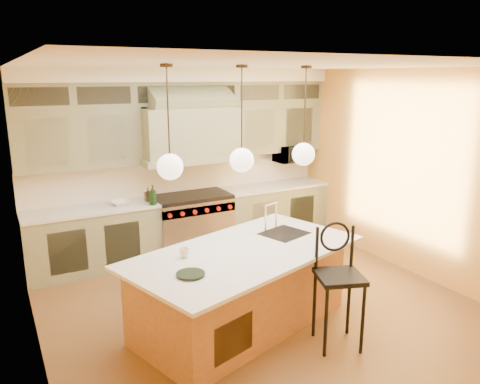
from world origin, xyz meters
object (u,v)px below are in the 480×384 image
counter_stool (338,277)px  kitchen_island (242,286)px  range (192,223)px  microwave (290,154)px

counter_stool → kitchen_island: bearing=150.7°
range → kitchen_island: (-0.39, -2.39, -0.02)m
kitchen_island → range: bearing=63.7°
kitchen_island → microwave: bearing=29.9°
range → microwave: size_ratio=2.21×
counter_stool → microwave: size_ratio=2.41×
kitchen_island → counter_stool: kitchen_island is taller
kitchen_island → microwave: (2.34, 2.50, 0.98)m
kitchen_island → microwave: size_ratio=5.41×
range → kitchen_island: bearing=-99.3°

